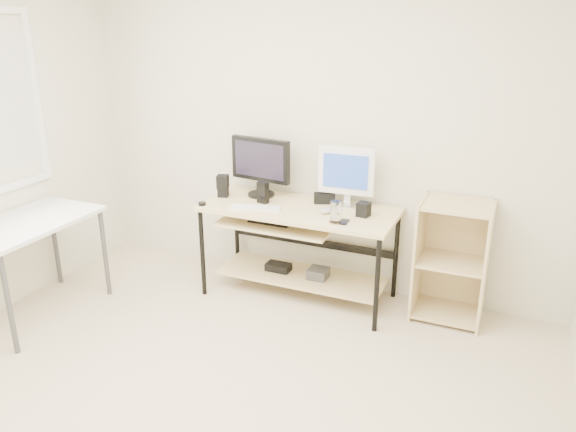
{
  "coord_description": "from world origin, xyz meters",
  "views": [
    {
      "loc": [
        1.55,
        -2.11,
        2.15
      ],
      "look_at": [
        0.06,
        1.3,
        0.81
      ],
      "focal_mm": 35.0,
      "sensor_mm": 36.0,
      "label": 1
    }
  ],
  "objects_px": {
    "black_monitor": "(260,163)",
    "white_imac": "(346,172)",
    "desk": "(296,232)",
    "shelf_unit": "(452,260)",
    "audio_controller": "(263,193)",
    "side_table": "(28,231)"
  },
  "relations": [
    {
      "from": "side_table",
      "to": "black_monitor",
      "type": "xyz_separation_m",
      "value": [
        1.28,
        1.21,
        0.35
      ]
    },
    {
      "from": "desk",
      "to": "audio_controller",
      "type": "bearing_deg",
      "value": -177.24
    },
    {
      "from": "white_imac",
      "to": "audio_controller",
      "type": "height_order",
      "value": "white_imac"
    },
    {
      "from": "side_table",
      "to": "audio_controller",
      "type": "height_order",
      "value": "audio_controller"
    },
    {
      "from": "shelf_unit",
      "to": "black_monitor",
      "type": "xyz_separation_m",
      "value": [
        -1.55,
        -0.01,
        0.57
      ]
    },
    {
      "from": "shelf_unit",
      "to": "black_monitor",
      "type": "distance_m",
      "value": 1.65
    },
    {
      "from": "side_table",
      "to": "white_imac",
      "type": "height_order",
      "value": "white_imac"
    },
    {
      "from": "black_monitor",
      "to": "desk",
      "type": "bearing_deg",
      "value": -14.48
    },
    {
      "from": "side_table",
      "to": "white_imac",
      "type": "xyz_separation_m",
      "value": [
        1.99,
        1.23,
        0.35
      ]
    },
    {
      "from": "desk",
      "to": "side_table",
      "type": "height_order",
      "value": "same"
    },
    {
      "from": "white_imac",
      "to": "desk",
      "type": "bearing_deg",
      "value": -156.18
    },
    {
      "from": "shelf_unit",
      "to": "desk",
      "type": "bearing_deg",
      "value": -172.23
    },
    {
      "from": "shelf_unit",
      "to": "side_table",
      "type": "bearing_deg",
      "value": -156.67
    },
    {
      "from": "audio_controller",
      "to": "side_table",
      "type": "bearing_deg",
      "value": -128.97
    },
    {
      "from": "shelf_unit",
      "to": "white_imac",
      "type": "bearing_deg",
      "value": 179.03
    },
    {
      "from": "shelf_unit",
      "to": "audio_controller",
      "type": "height_order",
      "value": "audio_controller"
    },
    {
      "from": "desk",
      "to": "side_table",
      "type": "relative_size",
      "value": 1.5
    },
    {
      "from": "desk",
      "to": "shelf_unit",
      "type": "relative_size",
      "value": 1.67
    },
    {
      "from": "white_imac",
      "to": "audio_controller",
      "type": "bearing_deg",
      "value": -166.52
    },
    {
      "from": "black_monitor",
      "to": "white_imac",
      "type": "relative_size",
      "value": 1.13
    },
    {
      "from": "desk",
      "to": "black_monitor",
      "type": "distance_m",
      "value": 0.63
    },
    {
      "from": "black_monitor",
      "to": "audio_controller",
      "type": "height_order",
      "value": "black_monitor"
    }
  ]
}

